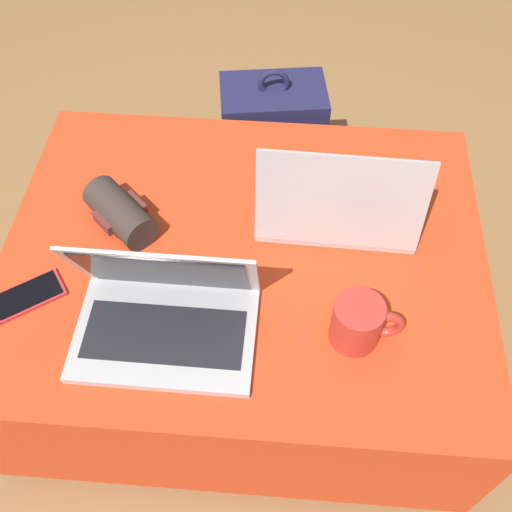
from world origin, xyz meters
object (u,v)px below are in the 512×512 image
(laptop_near, at_px, (165,312))
(laptop_far, at_px, (337,204))
(coffee_mug, at_px, (359,323))
(cell_phone, at_px, (28,296))
(backpack, at_px, (272,145))
(wrist_brace, at_px, (120,213))

(laptop_near, relative_size, laptop_far, 1.00)
(laptop_far, bearing_deg, coffee_mug, 99.42)
(cell_phone, bearing_deg, backpack, -68.59)
(wrist_brace, bearing_deg, coffee_mug, -25.37)
(laptop_far, relative_size, wrist_brace, 1.94)
(laptop_near, height_order, laptop_far, laptop_far)
(laptop_near, distance_m, cell_phone, 0.30)
(backpack, distance_m, wrist_brace, 0.63)
(laptop_near, height_order, coffee_mug, laptop_near)
(backpack, bearing_deg, wrist_brace, 50.29)
(laptop_far, height_order, coffee_mug, laptop_far)
(backpack, xyz_separation_m, wrist_brace, (-0.30, -0.50, 0.25))
(cell_phone, xyz_separation_m, wrist_brace, (0.15, 0.20, 0.04))
(laptop_far, xyz_separation_m, coffee_mug, (0.04, -0.29, 0.00))
(coffee_mug, bearing_deg, backpack, 105.59)
(laptop_near, height_order, wrist_brace, laptop_near)
(cell_phone, relative_size, backpack, 0.33)
(laptop_near, xyz_separation_m, cell_phone, (-0.29, 0.04, -0.04))
(coffee_mug, bearing_deg, wrist_brace, 154.63)
(wrist_brace, bearing_deg, backpack, 58.84)
(backpack, xyz_separation_m, coffee_mug, (0.21, -0.74, 0.26))
(wrist_brace, bearing_deg, laptop_near, -60.15)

